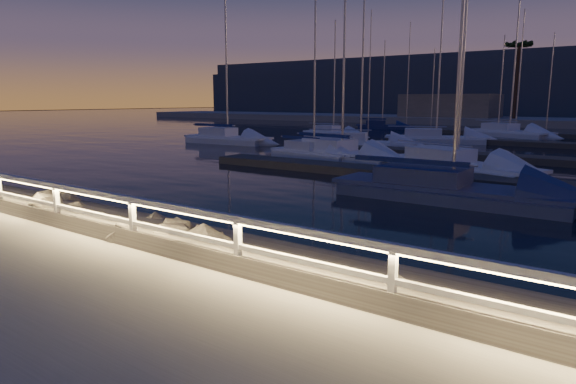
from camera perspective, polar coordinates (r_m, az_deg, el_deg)
name	(u,v)px	position (r m, az deg, el deg)	size (l,w,h in m)	color
ground	(106,238)	(12.35, -19.54, -4.83)	(400.00, 400.00, 0.00)	#A09C91
harbor_water	(491,157)	(39.31, 21.60, 3.61)	(400.00, 440.00, 0.60)	black
guard_rail	(102,204)	(12.24, -19.93, -1.26)	(44.11, 0.12, 1.06)	white
riprap	(49,208)	(17.57, -25.00, -1.59)	(36.58, 3.23, 1.37)	slate
floating_docks	(496,148)	(40.49, 22.13, 4.56)	(22.00, 36.00, 0.40)	#504A42
palm_left	(519,48)	(80.92, 24.29, 14.37)	(3.00, 3.00, 11.20)	#463120
distant_hills	(516,93)	(143.91, 23.96, 10.04)	(230.00, 37.50, 18.00)	#353F52
sailboat_a	(312,152)	(32.48, 2.69, 4.45)	(6.68, 3.12, 11.04)	white
sailboat_b	(339,153)	(31.66, 5.73, 4.35)	(8.71, 4.16, 14.31)	white
sailboat_c	(453,164)	(27.37, 17.88, 2.95)	(8.90, 5.30, 14.63)	white
sailboat_d	(446,188)	(19.93, 17.12, 0.40)	(8.98, 2.89, 15.06)	navy
sailboat_e	(226,138)	(44.10, -6.93, 6.00)	(8.16, 3.01, 13.69)	white
sailboat_f	(358,143)	(39.05, 7.74, 5.41)	(8.40, 5.22, 13.92)	white
sailboat_g	(433,138)	(46.08, 15.84, 5.83)	(8.78, 5.36, 14.47)	white
sailboat_i	(332,133)	(51.79, 4.93, 6.59)	(6.78, 2.64, 11.33)	white
sailboat_m	(381,126)	(66.64, 10.29, 7.27)	(6.61, 4.04, 11.00)	navy
sailboat_n	(507,132)	(56.21, 23.20, 6.15)	(8.95, 5.58, 14.84)	white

